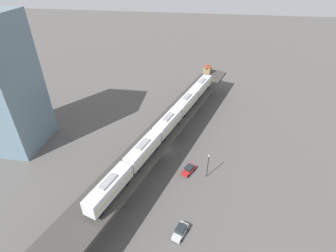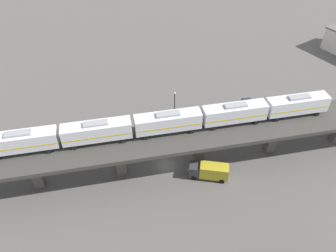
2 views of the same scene
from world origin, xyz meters
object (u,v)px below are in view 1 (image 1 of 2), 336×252
at_px(signal_hut, 207,68).
at_px(street_lamp, 208,164).
at_px(street_car_silver, 180,231).
at_px(subway_train, 168,123).
at_px(street_car_red, 189,170).
at_px(delivery_truck, 137,155).

distance_m(signal_hut, street_lamp, 49.96).
height_order(street_car_silver, street_lamp, street_lamp).
bearing_deg(subway_train, street_car_silver, 103.99).
bearing_deg(street_car_red, street_car_silver, 89.34).
distance_m(subway_train, signal_hut, 42.83).
bearing_deg(delivery_truck, subway_train, -149.33).
distance_m(street_car_silver, delivery_truck, 24.67).
xyz_separation_m(subway_train, signal_hut, (-9.28, -41.81, -0.74)).
bearing_deg(subway_train, signal_hut, -102.51).
bearing_deg(subway_train, street_lamp, 144.45).
xyz_separation_m(signal_hut, street_car_silver, (3.06, 66.74, -8.30)).
bearing_deg(street_lamp, subway_train, -35.55).
bearing_deg(street_lamp, street_car_silver, 74.34).
relative_size(street_car_red, street_car_silver, 1.00).
xyz_separation_m(street_car_silver, delivery_truck, (13.82, -20.42, 0.82)).
distance_m(street_car_red, delivery_truck, 14.28).
height_order(street_car_red, street_car_silver, same).
bearing_deg(street_car_silver, delivery_truck, -55.92).
bearing_deg(signal_hut, street_car_red, 86.65).
height_order(subway_train, street_lamp, subway_train).
distance_m(subway_train, street_car_red, 13.16).
relative_size(signal_hut, street_car_red, 0.85).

